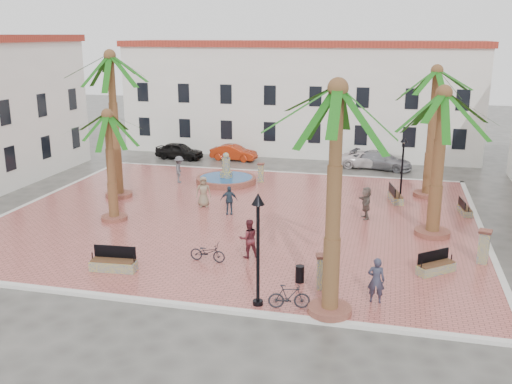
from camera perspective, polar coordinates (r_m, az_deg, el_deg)
ground at (r=32.18m, az=-1.73°, el=-2.63°), size 120.00×120.00×0.00m
plaza at (r=32.16m, az=-1.73°, el=-2.51°), size 26.00×22.00×0.15m
kerb_n at (r=42.46m, az=2.23°, el=1.96°), size 26.30×0.30×0.16m
kerb_s at (r=22.51m, az=-9.35°, el=-10.89°), size 26.30×0.30×0.16m
kerb_e at (r=31.45m, az=21.81°, el=-4.06°), size 0.30×22.30×0.16m
kerb_w at (r=37.64m, az=-21.18°, el=-0.88°), size 0.30×22.30×0.16m
building_north at (r=50.41m, az=4.37°, el=9.47°), size 30.40×7.40×9.50m
fountain at (r=39.23m, az=-2.99°, el=1.35°), size 4.09×4.09×2.11m
palm_nw at (r=35.64m, az=-14.32°, el=11.60°), size 5.40×5.40×9.03m
palm_sw at (r=31.26m, az=-14.57°, el=6.18°), size 4.63×4.63×6.12m
palm_s at (r=19.33m, az=8.10°, el=7.60°), size 5.25×5.25×8.51m
palm_e at (r=29.02m, az=18.16°, el=7.61°), size 5.79×5.79×7.57m
palm_ne at (r=36.32m, az=17.54°, el=10.08°), size 5.51×5.51×8.16m
bench_s at (r=25.51m, az=-14.05°, el=-7.00°), size 2.04×0.76×1.06m
bench_se at (r=25.72m, az=17.54°, el=-7.16°), size 1.72×1.58×0.95m
bench_e at (r=34.48m, az=20.13°, el=-1.68°), size 0.71×1.66×0.85m
bench_ne at (r=35.79m, az=13.75°, el=-0.48°), size 0.99×1.99×1.01m
lamppost_s at (r=20.78m, az=0.20°, el=-3.86°), size 0.48×0.48×4.38m
lamppost_e at (r=35.84m, az=14.48°, el=3.45°), size 0.43×0.43×3.96m
bollard_se at (r=23.08m, az=6.64°, el=-7.86°), size 0.62×0.62×1.44m
bollard_n at (r=39.28m, az=0.49°, el=1.98°), size 0.51×0.51×1.32m
bollard_e at (r=27.29m, az=21.82°, el=-5.05°), size 0.67×0.67×1.54m
litter_bin at (r=23.71m, az=4.40°, el=-8.18°), size 0.37×0.37×0.71m
cyclist_a at (r=22.21m, az=11.92°, el=-8.63°), size 0.66×0.44×1.81m
bicycle_a at (r=25.75m, az=-4.86°, el=-6.02°), size 1.68×0.66×0.87m
cyclist_b at (r=25.97m, az=-0.74°, el=-4.67°), size 1.10×1.02×1.81m
bicycle_b at (r=21.52m, az=3.33°, el=-10.39°), size 1.62×0.78×0.94m
pedestrian_fountain_a at (r=33.72m, az=-5.28°, el=0.03°), size 1.03×0.85×1.81m
pedestrian_fountain_b at (r=32.22m, az=-2.72°, el=-0.82°), size 1.03×0.61×1.64m
pedestrian_north at (r=39.40m, az=-7.68°, el=2.25°), size 1.05×1.36×1.85m
pedestrian_east at (r=31.96m, az=10.95°, el=-1.07°), size 0.92×1.75×1.80m
car_black at (r=47.85m, az=-7.68°, el=4.10°), size 4.14×2.01×1.36m
car_red at (r=46.98m, az=-2.24°, el=3.96°), size 3.93×1.70×1.26m
car_silver at (r=44.88m, az=12.43°, el=3.12°), size 5.00×3.09×1.35m
car_white at (r=45.16m, az=11.29°, el=3.19°), size 4.52×2.15×1.24m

